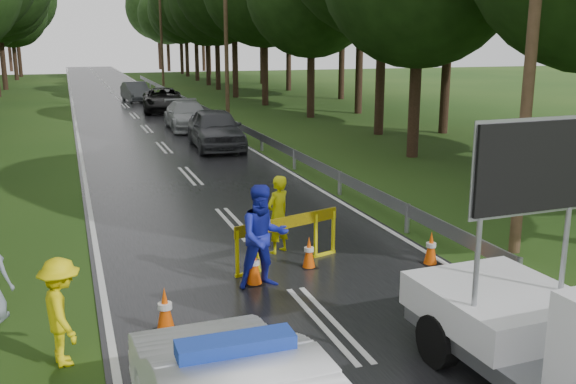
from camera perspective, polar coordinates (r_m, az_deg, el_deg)
name	(u,v)px	position (r m, az deg, el deg)	size (l,w,h in m)	color
ground	(326,323)	(10.62, 3.43, -11.58)	(160.00, 160.00, 0.00)	#1C3F12
road	(134,116)	(39.31, -13.50, 6.60)	(7.00, 140.00, 0.02)	black
guardrail	(197,105)	(39.44, -8.10, 7.65)	(0.12, 60.06, 0.70)	gray
utility_pole_near	(535,9)	(14.06, 21.10, 14.96)	(1.40, 0.24, 10.00)	#42311E
utility_pole_mid	(226,28)	(37.94, -5.54, 14.33)	(1.40, 0.24, 10.00)	#42311E
utility_pole_far	(161,32)	(63.50, -11.21, 13.80)	(1.40, 0.24, 10.00)	#42311E
barrier	(288,229)	(12.87, -0.02, -3.27)	(2.40, 0.79, 1.03)	yellow
officer	(278,215)	(13.60, -0.90, -2.04)	(0.62, 0.41, 1.70)	#D2D30B
civilian	(263,237)	(11.73, -2.20, -4.00)	(0.94, 0.74, 1.94)	#1922A6
bystander_left	(62,312)	(9.62, -19.48, -10.02)	(1.01, 0.58, 1.57)	yellow
queue_car_first	(216,129)	(26.95, -6.46, 5.62)	(1.95, 4.86, 1.66)	#393B40
queue_car_second	(187,116)	(32.82, -8.93, 6.73)	(1.98, 4.86, 1.41)	#96999D
queue_car_third	(163,100)	(41.00, -11.03, 8.02)	(2.45, 5.32, 1.48)	black
queue_car_fourth	(136,92)	(48.30, -13.38, 8.66)	(1.49, 4.26, 1.40)	#3E4145
cone_center	(254,266)	(12.03, -3.04, -6.63)	(0.35, 0.35, 0.74)	black
cone_far	(309,253)	(12.87, 1.87, -5.43)	(0.31, 0.31, 0.66)	black
cone_left_mid	(165,311)	(10.31, -10.87, -10.35)	(0.36, 0.36, 0.76)	black
cone_right	(431,249)	(13.37, 12.59, -4.94)	(0.33, 0.33, 0.70)	black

